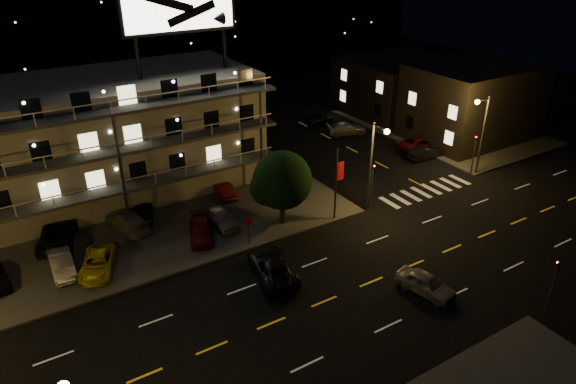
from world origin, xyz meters
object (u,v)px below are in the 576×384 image
lot_car_7 (127,221)px  road_car_east (426,284)px  lot_car_2 (98,263)px  lot_car_4 (220,218)px  tree (282,182)px  side_car_0 (425,153)px  road_car_west (272,266)px

lot_car_7 → road_car_east: bearing=116.5°
lot_car_7 → road_car_east: 23.64m
lot_car_2 → road_car_east: 22.78m
lot_car_4 → tree: bearing=-28.3°
tree → lot_car_7: size_ratio=1.25×
lot_car_2 → side_car_0: 34.90m
tree → road_car_west: 7.84m
lot_car_7 → road_car_west: (6.83, -11.54, -0.10)m
side_car_0 → road_car_west: 26.28m
side_car_0 → lot_car_4: bearing=96.8°
lot_car_7 → side_car_0: size_ratio=1.21×
side_car_0 → tree: bearing=103.8°
tree → lot_car_4: 5.86m
side_car_0 → road_car_east: 23.59m
lot_car_2 → tree: bearing=18.4°
tree → lot_car_7: (-11.11, 5.75, -2.99)m
lot_car_2 → lot_car_4: bearing=29.2°
lot_car_2 → lot_car_7: bearing=76.0°
road_car_east → road_car_west: 10.49m
lot_car_2 → lot_car_7: lot_car_7 is taller
lot_car_2 → side_car_0: size_ratio=1.12×
lot_car_2 → road_car_west: (10.32, -6.79, -0.02)m
lot_car_2 → side_car_0: bearing=26.9°
lot_car_2 → road_car_west: bearing=-11.0°
lot_car_2 → lot_car_7: 5.90m
road_car_east → tree: bearing=92.0°
tree → road_car_west: tree is taller
lot_car_7 → tree: bearing=141.1°
side_car_0 → road_car_west: road_car_west is taller
road_car_east → side_car_0: bearing=31.8°
road_car_west → lot_car_7: bearing=-46.9°
lot_car_4 → road_car_east: size_ratio=1.03×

